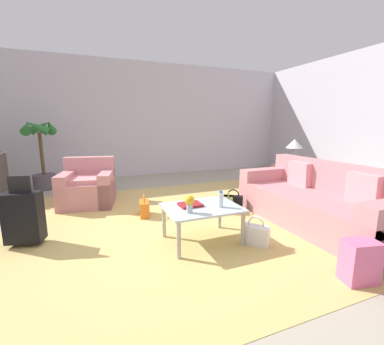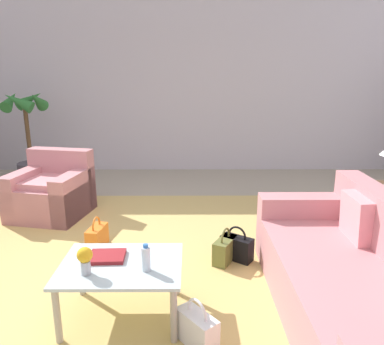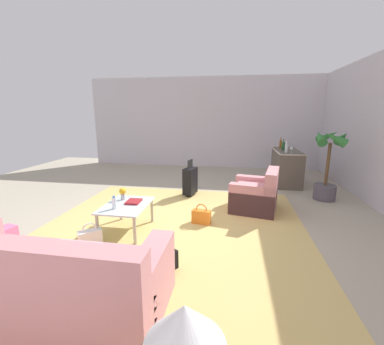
# 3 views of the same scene
# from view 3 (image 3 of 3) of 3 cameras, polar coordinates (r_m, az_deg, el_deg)

# --- Properties ---
(ground_plane) EXTENTS (12.00, 12.00, 0.00)m
(ground_plane) POSITION_cam_3_polar(r_m,az_deg,el_deg) (4.63, -6.30, -10.99)
(ground_plane) COLOR #A89E89
(wall_left) EXTENTS (0.12, 8.00, 3.10)m
(wall_left) POSITION_cam_3_polar(r_m,az_deg,el_deg) (9.21, 2.03, 10.97)
(wall_left) COLOR silver
(wall_left) RESTS_ON ground
(area_rug) EXTENTS (5.20, 4.40, 0.01)m
(area_rug) POSITION_cam_3_polar(r_m,az_deg,el_deg) (4.06, -5.83, -14.55)
(area_rug) COLOR tan
(area_rug) RESTS_ON ground
(couch) EXTENTS (0.99, 2.35, 0.89)m
(couch) POSITION_cam_3_polar(r_m,az_deg,el_deg) (3.02, -30.80, -20.43)
(couch) COLOR #C67F84
(couch) RESTS_ON ground
(armchair) EXTENTS (1.03, 1.00, 0.83)m
(armchair) POSITION_cam_3_polar(r_m,az_deg,el_deg) (5.22, 14.31, -5.04)
(armchair) COLOR #C67F84
(armchair) RESTS_ON ground
(coffee_table) EXTENTS (0.90, 0.68, 0.45)m
(coffee_table) POSITION_cam_3_polar(r_m,az_deg,el_deg) (4.30, -14.38, -7.70)
(coffee_table) COLOR silver
(coffee_table) RESTS_ON ground
(water_bottle) EXTENTS (0.06, 0.06, 0.20)m
(water_bottle) POSITION_cam_3_polar(r_m,az_deg,el_deg) (4.12, -16.90, -6.48)
(water_bottle) COLOR silver
(water_bottle) RESTS_ON coffee_table
(coffee_table_book) EXTENTS (0.28, 0.23, 0.03)m
(coffee_table_book) POSITION_cam_3_polar(r_m,az_deg,el_deg) (4.34, -12.83, -6.30)
(coffee_table_book) COLOR maroon
(coffee_table_book) RESTS_ON coffee_table
(flower_vase) EXTENTS (0.11, 0.11, 0.21)m
(flower_vase) POSITION_cam_3_polar(r_m,az_deg,el_deg) (4.49, -15.16, -4.36)
(flower_vase) COLOR #B2B7BC
(flower_vase) RESTS_ON coffee_table
(table_lamp) EXTENTS (0.35, 0.35, 0.56)m
(table_lamp) POSITION_cam_3_polar(r_m,az_deg,el_deg) (1.24, -1.67, -31.43)
(table_lamp) COLOR #ADA899
(table_lamp) RESTS_ON side_table
(bar_console) EXTENTS (1.48, 0.65, 0.91)m
(bar_console) POSITION_cam_3_polar(r_m,az_deg,el_deg) (7.44, 20.20, 1.31)
(bar_console) COLOR brown
(bar_console) RESTS_ON ground
(wine_glass_leftmost) EXTENTS (0.08, 0.08, 0.15)m
(wine_glass_leftmost) POSITION_cam_3_polar(r_m,az_deg,el_deg) (7.85, 19.91, 5.97)
(wine_glass_leftmost) COLOR silver
(wine_glass_leftmost) RESTS_ON bar_console
(wine_glass_left_of_centre) EXTENTS (0.08, 0.08, 0.15)m
(wine_glass_left_of_centre) POSITION_cam_3_polar(r_m,az_deg,el_deg) (6.86, 21.25, 4.95)
(wine_glass_left_of_centre) COLOR silver
(wine_glass_left_of_centre) RESTS_ON bar_console
(wine_bottle_amber) EXTENTS (0.07, 0.07, 0.30)m
(wine_bottle_amber) POSITION_cam_3_polar(r_m,az_deg,el_deg) (7.76, 19.06, 6.02)
(wine_bottle_amber) COLOR brown
(wine_bottle_amber) RESTS_ON bar_console
(wine_bottle_green) EXTENTS (0.07, 0.07, 0.30)m
(wine_bottle_green) POSITION_cam_3_polar(r_m,az_deg,el_deg) (7.31, 19.63, 5.59)
(wine_bottle_green) COLOR #194C23
(wine_bottle_green) RESTS_ON bar_console
(wine_bottle_clear) EXTENTS (0.07, 0.07, 0.30)m
(wine_bottle_clear) POSITION_cam_3_polar(r_m,az_deg,el_deg) (6.90, 20.24, 5.14)
(wine_bottle_clear) COLOR silver
(wine_bottle_clear) RESTS_ON bar_console
(suitcase_black) EXTENTS (0.44, 0.31, 0.85)m
(suitcase_black) POSITION_cam_3_polar(r_m,az_deg,el_deg) (5.95, -0.41, -1.79)
(suitcase_black) COLOR black
(suitcase_black) RESTS_ON ground
(handbag_olive) EXTENTS (0.28, 0.35, 0.36)m
(handbag_olive) POSITION_cam_3_polar(r_m,az_deg,el_deg) (3.40, -6.27, -17.97)
(handbag_olive) COLOR olive
(handbag_olive) RESTS_ON ground
(handbag_white) EXTENTS (0.31, 0.34, 0.36)m
(handbag_white) POSITION_cam_3_polar(r_m,az_deg,el_deg) (4.08, -21.68, -13.31)
(handbag_white) COLOR white
(handbag_white) RESTS_ON ground
(handbag_black) EXTENTS (0.34, 0.30, 0.36)m
(handbag_black) POSITION_cam_3_polar(r_m,az_deg,el_deg) (3.29, -6.05, -19.12)
(handbag_black) COLOR black
(handbag_black) RESTS_ON ground
(handbag_orange) EXTENTS (0.19, 0.34, 0.36)m
(handbag_orange) POSITION_cam_3_polar(r_m,az_deg,el_deg) (4.53, 2.10, -9.71)
(handbag_orange) COLOR orange
(handbag_orange) RESTS_ON ground
(backpack_pink) EXTENTS (0.34, 0.30, 0.40)m
(backpack_pink) POSITION_cam_3_polar(r_m,az_deg,el_deg) (4.33, -36.18, -12.56)
(backpack_pink) COLOR pink
(backpack_pink) RESTS_ON ground
(potted_palm) EXTENTS (0.64, 0.64, 1.57)m
(potted_palm) POSITION_cam_3_polar(r_m,az_deg,el_deg) (6.30, 27.92, 1.48)
(potted_palm) COLOR #514C56
(potted_palm) RESTS_ON ground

